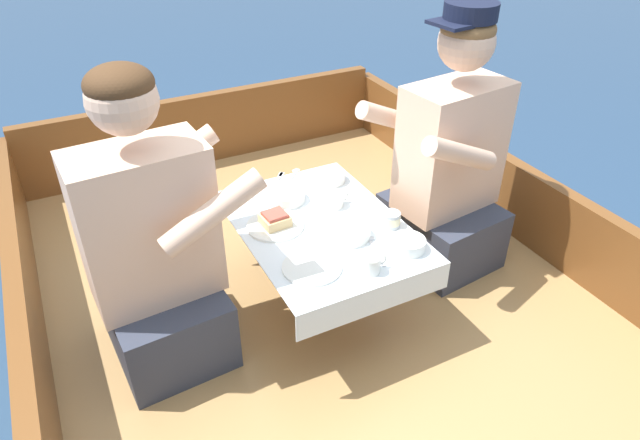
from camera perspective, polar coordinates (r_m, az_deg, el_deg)
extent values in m
plane|color=navy|center=(2.49, 0.51, -14.76)|extent=(60.00, 60.00, 0.00)
cube|color=#A87F4C|center=(2.35, 0.53, -11.86)|extent=(2.07, 2.84, 0.36)
cube|color=brown|center=(1.99, -26.80, -13.02)|extent=(0.06, 2.84, 0.33)
cube|color=brown|center=(2.66, 20.19, 1.23)|extent=(0.06, 2.84, 0.33)
cube|color=brown|center=(3.23, -11.06, 9.07)|extent=(1.95, 0.06, 0.38)
cylinder|color=#B2B2B7|center=(2.15, 0.00, -4.61)|extent=(0.07, 0.07, 0.33)
cube|color=#A87F4C|center=(2.05, 0.00, -0.77)|extent=(0.53, 0.75, 0.02)
cube|color=white|center=(2.05, 0.00, -0.51)|extent=(0.56, 0.78, 0.00)
cube|color=white|center=(1.81, 5.68, -8.05)|extent=(0.56, 0.00, 0.10)
cube|color=white|center=(2.37, -4.29, 3.14)|extent=(0.56, 0.00, 0.10)
cube|color=#333847|center=(2.06, -15.13, -9.47)|extent=(0.39, 0.46, 0.26)
cube|color=beige|center=(1.83, -16.88, -0.51)|extent=(0.41, 0.25, 0.51)
sphere|color=beige|center=(1.65, -19.19, 11.28)|extent=(0.20, 0.20, 0.20)
ellipsoid|color=#472D19|center=(1.63, -19.48, 12.72)|extent=(0.19, 0.19, 0.11)
cylinder|color=beige|center=(1.96, -14.59, 5.62)|extent=(0.34, 0.09, 0.21)
cylinder|color=beige|center=(1.66, -10.64, 0.74)|extent=(0.34, 0.09, 0.21)
cube|color=#333847|center=(2.46, 11.91, -0.98)|extent=(0.41, 0.48, 0.26)
cube|color=beige|center=(2.27, 13.02, 7.04)|extent=(0.42, 0.26, 0.51)
sphere|color=beige|center=(2.13, 14.44, 16.83)|extent=(0.20, 0.20, 0.20)
ellipsoid|color=brown|center=(2.12, 14.62, 18.00)|extent=(0.19, 0.19, 0.11)
cylinder|color=beige|center=(2.02, 13.85, 6.44)|extent=(0.34, 0.11, 0.21)
cylinder|color=beige|center=(2.25, 7.28, 10.03)|extent=(0.34, 0.11, 0.21)
cylinder|color=black|center=(2.10, 14.86, 19.57)|extent=(0.19, 0.19, 0.06)
cube|color=black|center=(2.05, 12.90, 18.58)|extent=(0.12, 0.15, 0.01)
cylinder|color=silver|center=(2.04, -4.49, -0.56)|extent=(0.20, 0.20, 0.01)
cylinder|color=silver|center=(1.84, -0.82, -4.74)|extent=(0.19, 0.19, 0.01)
cube|color=#E0BC7F|center=(2.02, -4.52, -0.02)|extent=(0.10, 0.09, 0.04)
cube|color=#B74C3D|center=(2.01, -4.55, 0.55)|extent=(0.08, 0.08, 0.01)
cylinder|color=silver|center=(1.97, 2.94, -1.19)|extent=(0.15, 0.15, 0.04)
cylinder|color=beige|center=(1.97, 2.94, -0.95)|extent=(0.12, 0.12, 0.02)
cylinder|color=silver|center=(2.18, -3.45, 2.44)|extent=(0.15, 0.15, 0.04)
cylinder|color=beige|center=(2.17, -3.46, 2.66)|extent=(0.12, 0.12, 0.02)
cylinder|color=silver|center=(1.94, 8.81, -2.40)|extent=(0.12, 0.12, 0.04)
cylinder|color=beige|center=(1.93, 8.83, -2.16)|extent=(0.10, 0.10, 0.02)
cylinder|color=silver|center=(2.30, 1.00, 4.36)|extent=(0.12, 0.12, 0.04)
cylinder|color=beige|center=(2.30, 1.00, 4.57)|extent=(0.10, 0.10, 0.02)
cylinder|color=silver|center=(2.14, 1.32, 2.02)|extent=(0.08, 0.08, 0.05)
torus|color=silver|center=(2.16, 2.47, 2.39)|extent=(0.04, 0.01, 0.04)
cylinder|color=#3D2314|center=(2.13, 1.33, 2.38)|extent=(0.07, 0.07, 0.01)
cylinder|color=silver|center=(1.82, 5.12, -4.44)|extent=(0.06, 0.06, 0.06)
torus|color=silver|center=(1.83, 6.21, -4.00)|extent=(0.04, 0.01, 0.04)
cylinder|color=#3D2314|center=(1.81, 5.15, -4.00)|extent=(0.05, 0.05, 0.01)
cylinder|color=silver|center=(2.04, 7.13, 0.07)|extent=(0.06, 0.06, 0.05)
cylinder|color=beige|center=(2.04, 7.13, 0.07)|extent=(0.07, 0.07, 0.03)
cube|color=silver|center=(1.92, 5.62, -3.10)|extent=(0.05, 0.17, 0.00)
ellipsoid|color=silver|center=(1.97, 4.98, -1.88)|extent=(0.04, 0.02, 0.01)
cube|color=silver|center=(2.33, -2.93, 4.15)|extent=(0.12, 0.13, 0.00)
ellipsoid|color=silver|center=(2.39, -2.42, 4.99)|extent=(0.04, 0.02, 0.01)
cube|color=silver|center=(2.23, -0.65, 2.69)|extent=(0.02, 0.17, 0.00)
cube|color=silver|center=(2.30, -4.46, 3.74)|extent=(0.12, 0.13, 0.00)
cube|color=silver|center=(2.36, -3.91, 4.56)|extent=(0.04, 0.04, 0.00)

